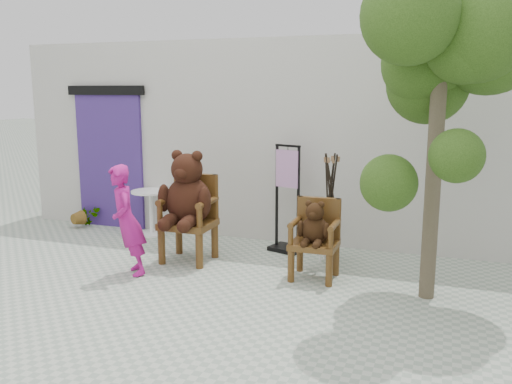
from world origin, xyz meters
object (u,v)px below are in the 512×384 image
person (127,221)px  stool_bucket (329,215)px  cafe_table (151,207)px  display_stand (287,211)px  tree (454,49)px  chair_small (315,231)px  chair_big (188,200)px

person → stool_bucket: (2.22, 1.33, -0.04)m
person → cafe_table: person is taller
person → display_stand: bearing=94.6°
tree → chair_small: bearing=173.6°
chair_small → tree: tree is taller
person → tree: (3.63, 0.50, 1.98)m
chair_small → tree: (1.44, -0.16, 2.09)m
cafe_table → stool_bucket: stool_bucket is taller
cafe_table → tree: size_ratio=0.20×
chair_small → cafe_table: size_ratio=1.37×
person → stool_bucket: bearing=79.3°
person → chair_small: bearing=65.1°
person → display_stand: 2.26m
chair_small → display_stand: display_stand is taller
stool_bucket → tree: size_ratio=0.42×
tree → person: bearing=-172.2°
cafe_table → display_stand: (2.27, -0.14, 0.14)m
cafe_table → tree: tree is taller
chair_big → stool_bucket: (1.78, 0.57, -0.19)m
chair_big → stool_bucket: bearing=17.8°
chair_big → stool_bucket: 1.88m
cafe_table → tree: bearing=-16.3°
person → cafe_table: bearing=160.2°
chair_big → tree: (3.19, -0.26, 1.83)m
display_stand → stool_bucket: 0.73m
cafe_table → stool_bucket: size_ratio=0.48×
chair_big → cafe_table: bearing=138.9°
chair_big → tree: 3.69m
person → tree: size_ratio=0.40×
cafe_table → display_stand: display_stand is taller
chair_big → cafe_table: (-1.16, 1.01, -0.39)m
chair_small → tree: 2.54m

